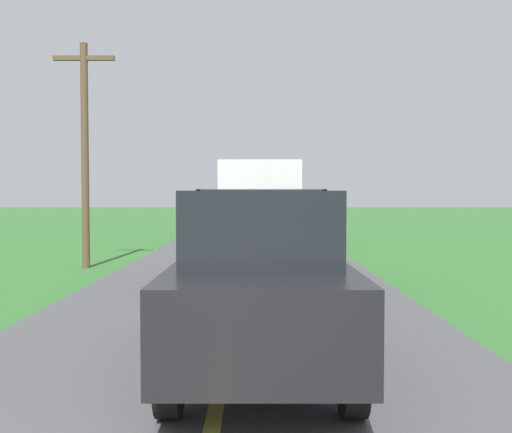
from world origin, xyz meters
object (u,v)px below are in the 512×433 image
Objects in this scene: utility_pole_roadside at (86,148)px; following_car at (261,278)px; banana_truck_far at (268,208)px; banana_truck_near at (261,216)px.

following_car is at bearing -61.99° from utility_pole_roadside.
utility_pole_roadside reaches higher than following_car.
banana_truck_far is at bearing 59.95° from utility_pole_roadside.
following_car is at bearing -91.38° from banana_truck_far.
banana_truck_far reaches higher than following_car.
utility_pole_roadside is at bearing -120.05° from banana_truck_far.
banana_truck_near is at bearing -92.09° from banana_truck_far.
banana_truck_near is 5.28m from utility_pole_roadside.
banana_truck_far is (0.38, 10.29, -0.02)m from banana_truck_near.
utility_pole_roadside is 1.49× the size of following_car.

